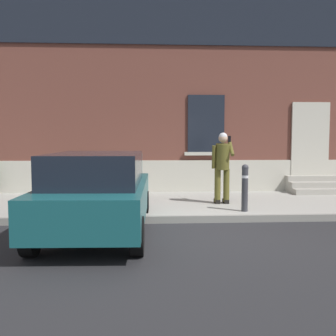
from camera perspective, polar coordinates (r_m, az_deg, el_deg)
name	(u,v)px	position (r m, az deg, el deg)	size (l,w,h in m)	color
ground_plane	(200,234)	(7.33, 4.78, -9.56)	(80.00, 80.00, 0.00)	#232326
sidewalk	(185,204)	(10.04, 2.51, -5.30)	(24.00, 3.60, 0.15)	#99968E
curb_edge	(194,219)	(8.22, 3.85, -7.48)	(24.00, 0.12, 0.15)	gray
building_facade	(178,75)	(12.53, 1.42, 13.41)	(24.00, 1.52, 7.50)	brown
entrance_stoop	(313,186)	(12.42, 20.54, -2.49)	(1.51, 0.96, 0.48)	#9E998E
hatchback_car_teal	(98,191)	(7.27, -10.26, -3.40)	(1.91, 4.12, 1.50)	#165156
bollard_near_person	(245,186)	(8.74, 11.20, -2.61)	(0.15, 0.15, 1.04)	#333338
person_on_phone	(222,163)	(9.61, 7.97, 0.69)	(0.51, 0.48, 1.75)	#514C1E
planter_cream	(74,180)	(11.08, -13.57, -1.74)	(0.44, 0.44, 0.86)	beige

